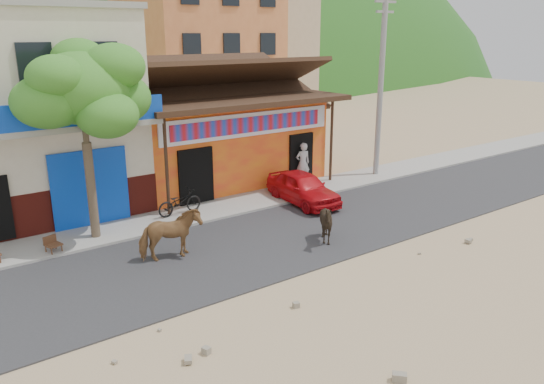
{
  "coord_description": "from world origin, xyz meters",
  "views": [
    {
      "loc": [
        -9.24,
        -10.06,
        6.3
      ],
      "look_at": [
        0.22,
        3.0,
        1.4
      ],
      "focal_mm": 35.0,
      "sensor_mm": 36.0,
      "label": 1
    }
  ],
  "objects_px": {
    "cow_tan": "(170,235)",
    "cafe_chair_left": "(52,238)",
    "red_car": "(303,188)",
    "pedestrian": "(303,163)",
    "utility_pole": "(381,84)",
    "tree": "(86,142)",
    "cow_dark": "(327,223)",
    "scooter": "(180,202)"
  },
  "relations": [
    {
      "from": "tree",
      "to": "scooter",
      "type": "height_order",
      "value": "tree"
    },
    {
      "from": "tree",
      "to": "cafe_chair_left",
      "type": "bearing_deg",
      "value": -160.35
    },
    {
      "from": "red_car",
      "to": "pedestrian",
      "type": "distance_m",
      "value": 2.46
    },
    {
      "from": "cow_tan",
      "to": "pedestrian",
      "type": "height_order",
      "value": "pedestrian"
    },
    {
      "from": "pedestrian",
      "to": "red_car",
      "type": "bearing_deg",
      "value": 62.98
    },
    {
      "from": "cow_tan",
      "to": "red_car",
      "type": "height_order",
      "value": "cow_tan"
    },
    {
      "from": "cow_dark",
      "to": "pedestrian",
      "type": "height_order",
      "value": "pedestrian"
    },
    {
      "from": "utility_pole",
      "to": "cafe_chair_left",
      "type": "height_order",
      "value": "utility_pole"
    },
    {
      "from": "tree",
      "to": "pedestrian",
      "type": "bearing_deg",
      "value": 5.65
    },
    {
      "from": "scooter",
      "to": "cafe_chair_left",
      "type": "relative_size",
      "value": 1.95
    },
    {
      "from": "scooter",
      "to": "pedestrian",
      "type": "distance_m",
      "value": 6.04
    },
    {
      "from": "cow_tan",
      "to": "pedestrian",
      "type": "xyz_separation_m",
      "value": [
        7.86,
        3.73,
        0.22
      ]
    },
    {
      "from": "tree",
      "to": "cafe_chair_left",
      "type": "distance_m",
      "value": 2.97
    },
    {
      "from": "red_car",
      "to": "scooter",
      "type": "xyz_separation_m",
      "value": [
        -4.47,
        1.35,
        -0.08
      ]
    },
    {
      "from": "cow_tan",
      "to": "cow_dark",
      "type": "xyz_separation_m",
      "value": [
        4.43,
        -1.66,
        -0.1
      ]
    },
    {
      "from": "cafe_chair_left",
      "to": "scooter",
      "type": "bearing_deg",
      "value": -5.68
    },
    {
      "from": "tree",
      "to": "pedestrian",
      "type": "xyz_separation_m",
      "value": [
        9.1,
        0.9,
        -2.13
      ]
    },
    {
      "from": "cow_tan",
      "to": "red_car",
      "type": "relative_size",
      "value": 0.49
    },
    {
      "from": "utility_pole",
      "to": "cow_dark",
      "type": "distance_m",
      "value": 9.21
    },
    {
      "from": "cafe_chair_left",
      "to": "utility_pole",
      "type": "bearing_deg",
      "value": -13.59
    },
    {
      "from": "utility_pole",
      "to": "cow_tan",
      "type": "height_order",
      "value": "utility_pole"
    },
    {
      "from": "red_car",
      "to": "cafe_chair_left",
      "type": "xyz_separation_m",
      "value": [
        -8.97,
        0.5,
        -0.09
      ]
    },
    {
      "from": "utility_pole",
      "to": "cow_dark",
      "type": "bearing_deg",
      "value": -146.67
    },
    {
      "from": "cow_dark",
      "to": "cafe_chair_left",
      "type": "distance_m",
      "value": 8.12
    },
    {
      "from": "tree",
      "to": "cow_tan",
      "type": "bearing_deg",
      "value": -66.42
    },
    {
      "from": "scooter",
      "to": "pedestrian",
      "type": "height_order",
      "value": "pedestrian"
    },
    {
      "from": "tree",
      "to": "red_car",
      "type": "bearing_deg",
      "value": -7.52
    },
    {
      "from": "tree",
      "to": "cow_tan",
      "type": "relative_size",
      "value": 3.46
    },
    {
      "from": "tree",
      "to": "utility_pole",
      "type": "height_order",
      "value": "utility_pole"
    },
    {
      "from": "cow_tan",
      "to": "cafe_chair_left",
      "type": "xyz_separation_m",
      "value": [
        -2.64,
        2.33,
        -0.22
      ]
    },
    {
      "from": "pedestrian",
      "to": "cafe_chair_left",
      "type": "relative_size",
      "value": 2.03
    },
    {
      "from": "cow_tan",
      "to": "utility_pole",
      "type": "bearing_deg",
      "value": -66.79
    },
    {
      "from": "cow_tan",
      "to": "scooter",
      "type": "distance_m",
      "value": 3.7
    },
    {
      "from": "tree",
      "to": "cow_tan",
      "type": "xyz_separation_m",
      "value": [
        1.24,
        -2.83,
        -2.35
      ]
    },
    {
      "from": "utility_pole",
      "to": "cafe_chair_left",
      "type": "xyz_separation_m",
      "value": [
        -14.2,
        -0.7,
        -3.57
      ]
    },
    {
      "from": "cow_dark",
      "to": "tree",
      "type": "bearing_deg",
      "value": -139.57
    },
    {
      "from": "cow_tan",
      "to": "scooter",
      "type": "bearing_deg",
      "value": -21.8
    },
    {
      "from": "tree",
      "to": "cow_dark",
      "type": "bearing_deg",
      "value": -38.37
    },
    {
      "from": "pedestrian",
      "to": "utility_pole",
      "type": "bearing_deg",
      "value": -178.94
    },
    {
      "from": "scooter",
      "to": "pedestrian",
      "type": "xyz_separation_m",
      "value": [
        6.0,
        0.55,
        0.43
      ]
    },
    {
      "from": "utility_pole",
      "to": "red_car",
      "type": "xyz_separation_m",
      "value": [
        -5.23,
        -1.2,
        -3.48
      ]
    },
    {
      "from": "utility_pole",
      "to": "pedestrian",
      "type": "bearing_deg",
      "value": 169.29
    }
  ]
}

